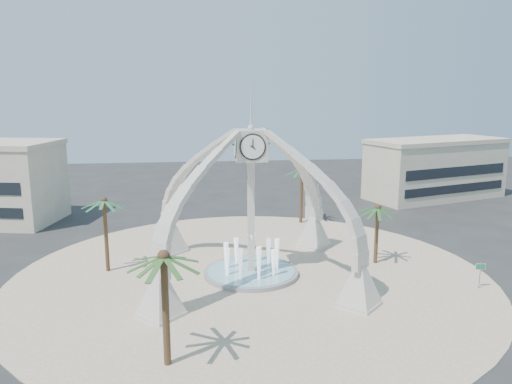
{
  "coord_description": "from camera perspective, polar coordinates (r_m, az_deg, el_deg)",
  "views": [
    {
      "loc": [
        -4.43,
        -39.77,
        15.35
      ],
      "look_at": [
        0.66,
        2.0,
        6.78
      ],
      "focal_mm": 35.0,
      "sensor_mm": 36.0,
      "label": 1
    }
  ],
  "objects": [
    {
      "name": "ground",
      "position": [
        42.86,
        -0.56,
        -9.48
      ],
      "size": [
        140.0,
        140.0,
        0.0
      ],
      "primitive_type": "plane",
      "color": "#282828",
      "rests_on": "ground"
    },
    {
      "name": "palm_north",
      "position": [
        58.02,
        5.25,
        2.62
      ],
      "size": [
        4.88,
        4.88,
        7.31
      ],
      "rotation": [
        0.0,
        0.0,
        -0.22
      ],
      "color": "brown",
      "rests_on": "ground"
    },
    {
      "name": "palm_east",
      "position": [
        45.48,
        13.75,
        -1.8
      ],
      "size": [
        4.62,
        4.62,
        5.9
      ],
      "rotation": [
        0.0,
        0.0,
        -0.31
      ],
      "color": "brown",
      "rests_on": "ground"
    },
    {
      "name": "fountain",
      "position": [
        42.75,
        -0.56,
        -9.12
      ],
      "size": [
        8.0,
        8.0,
        3.62
      ],
      "color": "gray",
      "rests_on": "ground"
    },
    {
      "name": "clock_tower",
      "position": [
        40.98,
        -0.57,
        -0.98
      ],
      "size": [
        17.94,
        17.94,
        16.3
      ],
      "color": "silver",
      "rests_on": "ground"
    },
    {
      "name": "palm_south",
      "position": [
        27.86,
        -10.51,
        -7.41
      ],
      "size": [
        5.49,
        5.49,
        7.33
      ],
      "rotation": [
        0.0,
        0.0,
        -0.32
      ],
      "color": "brown",
      "rests_on": "ground"
    },
    {
      "name": "plaza",
      "position": [
        42.85,
        -0.56,
        -9.44
      ],
      "size": [
        40.0,
        40.0,
        0.06
      ],
      "primitive_type": "cylinder",
      "color": "beige",
      "rests_on": "ground"
    },
    {
      "name": "palm_west",
      "position": [
        43.84,
        -16.99,
        -1.04
      ],
      "size": [
        4.49,
        4.49,
        7.0
      ],
      "rotation": [
        0.0,
        0.0,
        -0.29
      ],
      "color": "brown",
      "rests_on": "ground"
    },
    {
      "name": "building_ne",
      "position": [
        76.81,
        19.8,
        2.57
      ],
      "size": [
        21.87,
        14.17,
        8.6
      ],
      "rotation": [
        0.0,
        0.0,
        0.31
      ],
      "color": "beige",
      "rests_on": "ground"
    },
    {
      "name": "street_sign",
      "position": [
        43.25,
        24.26,
        -8.13
      ],
      "size": [
        0.81,
        0.12,
        2.2
      ],
      "rotation": [
        0.0,
        0.0,
        -0.11
      ],
      "color": "slate",
      "rests_on": "ground"
    }
  ]
}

